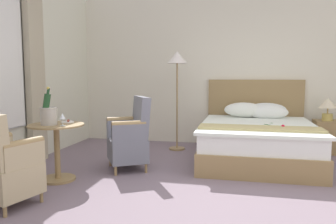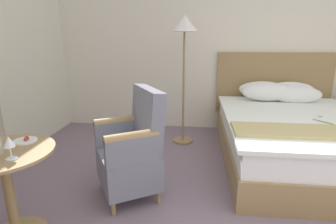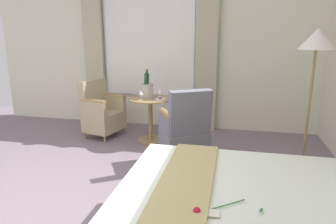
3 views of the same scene
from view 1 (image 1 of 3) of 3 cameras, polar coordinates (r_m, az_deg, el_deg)
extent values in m
plane|color=slate|center=(3.59, 11.41, -15.06)|extent=(7.67, 7.67, 0.00)
cube|color=silver|center=(6.39, 12.29, 7.83)|extent=(6.29, 0.12, 2.99)
cube|color=#B8AC8F|center=(5.34, -22.12, 6.03)|extent=(0.10, 0.36, 2.65)
cube|color=#97794B|center=(5.28, 15.18, -6.53)|extent=(1.64, 2.19, 0.31)
cube|color=white|center=(5.23, 15.26, -3.61)|extent=(1.59, 2.12, 0.24)
cube|color=white|center=(5.15, 15.33, -2.18)|extent=(1.67, 2.06, 0.04)
cube|color=tan|center=(4.61, 15.66, -2.71)|extent=(1.64, 0.39, 0.03)
cube|color=#97794B|center=(6.31, 14.88, 1.21)|extent=(1.72, 0.08, 0.94)
ellipsoid|color=white|center=(6.11, 13.10, 0.49)|extent=(0.70, 0.26, 0.26)
ellipsoid|color=white|center=(6.13, 16.77, 0.40)|extent=(0.69, 0.24, 0.25)
ellipsoid|color=white|center=(5.87, 13.12, 0.33)|extent=(0.69, 0.25, 0.25)
ellipsoid|color=white|center=(5.88, 16.94, -0.01)|extent=(0.69, 0.24, 0.26)
cylinder|color=#2D6628|center=(4.90, 17.86, -2.30)|extent=(0.23, 0.30, 0.01)
sphere|color=red|center=(4.76, 19.39, -2.37)|extent=(0.05, 0.05, 0.05)
ellipsoid|color=#33702D|center=(5.14, 17.62, -1.85)|extent=(0.05, 0.03, 0.01)
cube|color=white|center=(4.84, 19.01, -2.41)|extent=(0.09, 0.12, 0.00)
cube|color=#97794B|center=(6.21, 25.85, -3.89)|extent=(0.40, 0.42, 0.56)
cylinder|color=tan|center=(6.16, 26.00, -0.80)|extent=(0.17, 0.17, 0.12)
cylinder|color=tan|center=(6.15, 26.04, 0.21)|extent=(0.02, 0.02, 0.10)
cone|color=beige|center=(6.14, 26.10, 1.45)|extent=(0.29, 0.29, 0.17)
cylinder|color=#93754A|center=(5.90, 1.56, -6.38)|extent=(0.28, 0.28, 0.03)
cylinder|color=#93754A|center=(5.78, 1.58, 1.03)|extent=(0.03, 0.03, 1.50)
cone|color=silver|center=(5.77, 1.60, 9.51)|extent=(0.35, 0.35, 0.21)
cylinder|color=#97794B|center=(4.42, -18.59, -10.98)|extent=(0.43, 0.43, 0.03)
cylinder|color=#97794B|center=(4.33, -18.73, -6.81)|extent=(0.07, 0.07, 0.69)
cylinder|color=#97794B|center=(4.27, -18.90, -2.17)|extent=(0.68, 0.68, 0.02)
cylinder|color=#B6B0A5|center=(4.23, -20.04, -0.72)|extent=(0.19, 0.19, 0.21)
torus|color=#B6B0A5|center=(4.22, -20.09, 0.68)|extent=(0.21, 0.21, 0.02)
cylinder|color=white|center=(4.22, -20.08, 0.41)|extent=(0.17, 0.17, 0.03)
cylinder|color=#1E4723|center=(4.22, -20.44, 1.19)|extent=(0.11, 0.10, 0.28)
cylinder|color=#193D1E|center=(4.21, -20.14, 3.44)|extent=(0.04, 0.04, 0.08)
sphere|color=gold|center=(4.21, -20.16, 3.91)|extent=(0.04, 0.04, 0.04)
cylinder|color=white|center=(4.10, -17.85, -2.27)|extent=(0.07, 0.07, 0.01)
cylinder|color=white|center=(4.10, -17.87, -1.70)|extent=(0.01, 0.01, 0.08)
cone|color=white|center=(4.09, -17.90, -0.68)|extent=(0.07, 0.07, 0.07)
cylinder|color=white|center=(4.45, -19.53, -1.71)|extent=(0.07, 0.07, 0.01)
cylinder|color=white|center=(4.44, -19.55, -1.28)|extent=(0.01, 0.01, 0.06)
cone|color=white|center=(4.44, -19.58, -0.41)|extent=(0.08, 0.08, 0.07)
cylinder|color=white|center=(4.39, -17.11, -1.67)|extent=(0.17, 0.17, 0.01)
sphere|color=maroon|center=(4.39, -16.96, -1.44)|extent=(0.03, 0.03, 0.03)
sphere|color=#943724|center=(4.37, -17.02, -1.47)|extent=(0.03, 0.03, 0.03)
cylinder|color=#97794B|center=(4.89, -10.00, -8.51)|extent=(0.04, 0.04, 0.13)
cylinder|color=#97794B|center=(4.42, -9.12, -10.06)|extent=(0.04, 0.04, 0.13)
cylinder|color=#97794B|center=(4.96, -5.24, -8.23)|extent=(0.04, 0.04, 0.13)
cylinder|color=#97794B|center=(4.50, -3.86, -9.71)|extent=(0.04, 0.04, 0.13)
cube|color=slate|center=(4.63, -7.10, -6.49)|extent=(0.71, 0.74, 0.31)
cube|color=slate|center=(4.60, -4.77, -0.93)|extent=(0.42, 0.55, 0.59)
cube|color=slate|center=(4.80, -7.90, -2.75)|extent=(0.44, 0.31, 0.23)
cylinder|color=#97794B|center=(4.79, -7.92, -1.36)|extent=(0.44, 0.31, 0.09)
cube|color=slate|center=(4.35, -6.82, -3.65)|extent=(0.44, 0.31, 0.23)
cylinder|color=#97794B|center=(4.33, -6.84, -2.13)|extent=(0.44, 0.31, 0.09)
cylinder|color=#97794B|center=(3.73, -21.18, -13.63)|extent=(0.04, 0.04, 0.11)
cylinder|color=#97794B|center=(4.12, -25.97, -11.96)|extent=(0.04, 0.04, 0.11)
cylinder|color=#97794B|center=(3.49, -26.52, -15.23)|extent=(0.04, 0.04, 0.11)
cube|color=tan|center=(3.74, -26.37, -10.45)|extent=(0.71, 0.64, 0.31)
cube|color=tan|center=(3.49, -23.93, -6.94)|extent=(0.21, 0.46, 0.23)
cylinder|color=#97794B|center=(3.47, -24.01, -5.09)|extent=(0.21, 0.46, 0.09)
camera|label=2|loc=(2.30, -11.23, 9.80)|focal=28.00mm
camera|label=3|loc=(5.34, 37.46, 8.90)|focal=32.00mm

